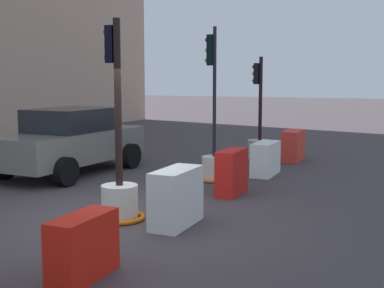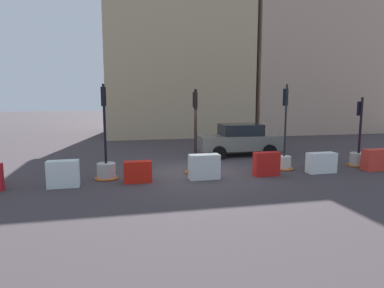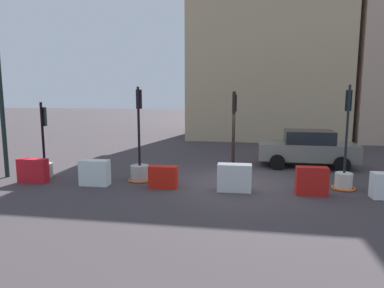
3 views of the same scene
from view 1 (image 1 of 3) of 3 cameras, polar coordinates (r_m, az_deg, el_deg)
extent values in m
plane|color=#3F373B|center=(8.70, -7.48, -8.33)|extent=(120.00, 120.00, 0.00)
cylinder|color=silver|center=(8.60, -8.12, -6.51)|extent=(0.61, 0.61, 0.59)
cylinder|color=black|center=(8.36, -8.32, 4.55)|extent=(0.12, 0.12, 2.72)
cube|color=black|center=(8.45, -9.13, 11.00)|extent=(0.17, 0.15, 0.60)
sphere|color=red|center=(8.52, -9.61, 12.30)|extent=(0.10, 0.10, 0.10)
sphere|color=orange|center=(8.50, -9.58, 10.97)|extent=(0.10, 0.10, 0.10)
sphere|color=green|center=(8.49, -9.55, 9.64)|extent=(0.10, 0.10, 0.10)
torus|color=orange|center=(8.66, -8.09, -8.13)|extent=(0.84, 0.84, 0.08)
cylinder|color=silver|center=(11.80, 2.50, -2.75)|extent=(0.57, 0.57, 0.57)
cylinder|color=black|center=(11.63, 2.54, 5.81)|extent=(0.08, 0.08, 2.95)
cube|color=black|center=(11.70, 2.08, 10.50)|extent=(0.18, 0.17, 0.69)
sphere|color=red|center=(11.77, 1.71, 11.61)|extent=(0.10, 0.10, 0.10)
sphere|color=orange|center=(11.75, 1.71, 10.49)|extent=(0.10, 0.10, 0.10)
sphere|color=green|center=(11.74, 1.70, 9.37)|extent=(0.10, 0.10, 0.10)
torus|color=orange|center=(11.85, 2.49, -3.90)|extent=(0.79, 0.79, 0.08)
cylinder|color=#B3A89F|center=(15.15, 7.60, -0.61)|extent=(0.72, 0.72, 0.56)
cylinder|color=black|center=(15.02, 7.70, 5.05)|extent=(0.11, 0.11, 2.43)
cube|color=black|center=(15.03, 7.29, 7.84)|extent=(0.18, 0.15, 0.61)
sphere|color=red|center=(15.05, 6.98, 8.62)|extent=(0.11, 0.11, 0.11)
sphere|color=orange|center=(15.05, 6.97, 7.84)|extent=(0.11, 0.11, 0.11)
sphere|color=green|center=(15.05, 6.96, 7.07)|extent=(0.11, 0.11, 0.11)
torus|color=orange|center=(15.18, 7.59, -1.54)|extent=(0.95, 0.95, 0.06)
cube|color=red|center=(6.17, -12.13, -11.27)|extent=(0.98, 0.41, 0.77)
cube|color=silver|center=(8.15, -1.78, -6.01)|extent=(1.13, 0.50, 0.92)
cube|color=red|center=(10.36, 4.48, -3.19)|extent=(0.99, 0.40, 0.92)
cube|color=white|center=(12.57, 8.27, -1.65)|extent=(1.16, 0.49, 0.81)
cube|color=red|center=(14.95, 11.29, -0.17)|extent=(1.17, 0.48, 0.88)
cube|color=slate|center=(13.00, -13.51, -0.20)|extent=(4.23, 1.83, 0.73)
cube|color=black|center=(12.99, -13.40, 2.67)|extent=(2.09, 1.57, 0.56)
cylinder|color=black|center=(11.48, -14.06, -3.02)|extent=(0.66, 0.30, 0.65)
cylinder|color=black|center=(12.74, -20.39, -2.26)|extent=(0.66, 0.30, 0.65)
cylinder|color=black|center=(13.54, -6.94, -1.33)|extent=(0.66, 0.30, 0.65)
cylinder|color=black|center=(14.62, -12.99, -0.83)|extent=(0.66, 0.30, 0.65)
camera|label=2|loc=(9.14, 89.19, 4.64)|focal=31.39mm
camera|label=3|loc=(10.62, 70.36, 7.25)|focal=31.61mm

